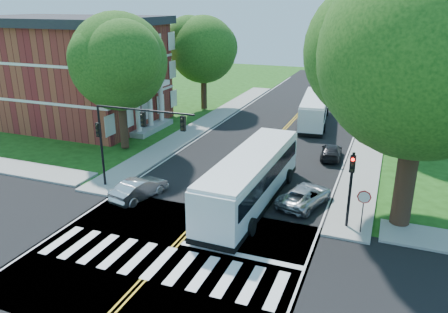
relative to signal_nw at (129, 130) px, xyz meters
The scene contains 24 objects.
ground 9.74m from the signal_nw, 47.67° to the right, with size 140.00×140.00×0.00m, color #1B4310.
road 13.69m from the signal_nw, 63.16° to the left, with size 14.00×96.00×0.01m, color black.
cross_road 9.73m from the signal_nw, 47.67° to the right, with size 60.00×12.00×0.01m, color black.
center_line 17.20m from the signal_nw, 69.39° to the left, with size 0.36×70.00×0.01m, color gold.
edge_line_w 16.20m from the signal_nw, 93.47° to the left, with size 0.12×70.00×0.01m, color silver.
edge_line_e 20.54m from the signal_nw, 50.90° to the left, with size 0.12×70.00×0.01m, color silver.
crosswalk 10.07m from the signal_nw, 49.80° to the right, with size 12.60×3.00×0.01m, color silver.
stop_bar 11.40m from the signal_nw, 27.30° to the right, with size 6.60×0.40×0.01m, color silver.
sidewalk_nw 19.22m from the signal_nw, 97.50° to the left, with size 2.60×40.00×0.15m, color gray.
sidewalk_ne 23.75m from the signal_nw, 52.69° to the left, with size 2.60×40.00×0.15m, color gray.
tree_ne_big 17.72m from the signal_nw, ahead, with size 10.80×10.80×14.91m.
tree_west_near 9.96m from the signal_nw, 126.70° to the left, with size 8.00×8.00×11.40m.
tree_west_far 24.27m from the signal_nw, 102.31° to the left, with size 7.60×7.60×10.67m.
tree_east_mid 24.94m from the signal_nw, 45.36° to the left, with size 8.40×8.40×11.93m.
tree_east_far 38.34m from the signal_nw, 61.33° to the left, with size 7.20×7.20×10.34m.
brick_building 21.08m from the signal_nw, 139.86° to the left, with size 20.00×13.00×10.80m.
signal_nw is the anchor object (origin of this frame).
signal_ne 14.13m from the signal_nw, ahead, with size 0.30×0.46×4.40m.
stop_sign 15.05m from the signal_nw, ahead, with size 0.76×0.08×2.53m.
bus_lead 8.47m from the signal_nw, ahead, with size 3.32×12.76×3.29m.
bus_follow 23.72m from the signal_nw, 69.70° to the left, with size 3.64×11.34×2.88m.
hatchback 3.89m from the signal_nw, 38.38° to the right, with size 1.44×4.12×1.36m, color #B7B9BF.
suv 12.05m from the signal_nw, 11.12° to the left, with size 2.10×4.55×1.26m, color #A7A9AE.
dark_sedan 16.83m from the signal_nw, 45.48° to the left, with size 1.61×3.97×1.15m, color black.
Camera 1 is at (9.73, -16.62, 12.20)m, focal length 35.00 mm.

